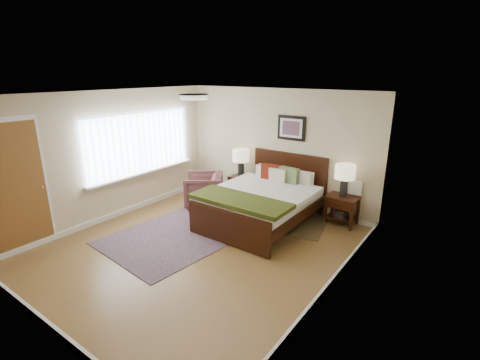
% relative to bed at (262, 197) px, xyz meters
% --- Properties ---
extents(floor, '(5.00, 5.00, 0.00)m').
position_rel_bed_xyz_m(floor, '(-0.35, -1.42, -0.55)').
color(floor, brown).
rests_on(floor, ground).
extents(back_wall, '(4.50, 0.04, 2.50)m').
position_rel_bed_xyz_m(back_wall, '(-0.35, 1.08, 0.70)').
color(back_wall, '#C0B28B').
rests_on(back_wall, ground).
extents(front_wall, '(4.50, 0.04, 2.50)m').
position_rel_bed_xyz_m(front_wall, '(-0.35, -3.92, 0.70)').
color(front_wall, '#C0B28B').
rests_on(front_wall, ground).
extents(left_wall, '(0.04, 5.00, 2.50)m').
position_rel_bed_xyz_m(left_wall, '(-2.60, -1.42, 0.70)').
color(left_wall, '#C0B28B').
rests_on(left_wall, ground).
extents(right_wall, '(0.04, 5.00, 2.50)m').
position_rel_bed_xyz_m(right_wall, '(1.90, -1.42, 0.70)').
color(right_wall, '#C0B28B').
rests_on(right_wall, ground).
extents(ceiling, '(4.50, 5.00, 0.02)m').
position_rel_bed_xyz_m(ceiling, '(-0.35, -1.42, 1.95)').
color(ceiling, white).
rests_on(ceiling, back_wall).
extents(window, '(0.11, 2.72, 1.32)m').
position_rel_bed_xyz_m(window, '(-2.55, -0.72, 0.83)').
color(window, silver).
rests_on(window, left_wall).
extents(door, '(0.06, 1.00, 2.18)m').
position_rel_bed_xyz_m(door, '(-2.58, -3.17, 0.53)').
color(door, silver).
rests_on(door, ground).
extents(ceil_fixture, '(0.44, 0.44, 0.08)m').
position_rel_bed_xyz_m(ceil_fixture, '(-0.35, -1.42, 1.92)').
color(ceil_fixture, white).
rests_on(ceil_fixture, ceiling).
extents(bed, '(1.81, 2.20, 1.18)m').
position_rel_bed_xyz_m(bed, '(0.00, 0.00, 0.00)').
color(bed, black).
rests_on(bed, ground).
extents(wall_art, '(0.62, 0.05, 0.50)m').
position_rel_bed_xyz_m(wall_art, '(0.00, 1.05, 1.17)').
color(wall_art, black).
rests_on(wall_art, back_wall).
extents(nightstand_left, '(0.46, 0.41, 0.54)m').
position_rel_bed_xyz_m(nightstand_left, '(-1.12, 0.83, -0.12)').
color(nightstand_left, black).
rests_on(nightstand_left, ground).
extents(nightstand_right, '(0.57, 0.43, 0.57)m').
position_rel_bed_xyz_m(nightstand_right, '(1.26, 0.84, -0.20)').
color(nightstand_right, black).
rests_on(nightstand_right, ground).
extents(lamp_left, '(0.37, 0.37, 0.61)m').
position_rel_bed_xyz_m(lamp_left, '(-1.12, 0.85, 0.44)').
color(lamp_left, black).
rests_on(lamp_left, nightstand_left).
extents(lamp_right, '(0.37, 0.37, 0.61)m').
position_rel_bed_xyz_m(lamp_right, '(1.26, 0.85, 0.46)').
color(lamp_right, black).
rests_on(lamp_right, nightstand_right).
extents(armchair, '(1.10, 1.10, 0.73)m').
position_rel_bed_xyz_m(armchair, '(-1.52, 0.03, -0.18)').
color(armchair, brown).
rests_on(armchair, ground).
extents(rug_persian, '(2.12, 2.81, 0.01)m').
position_rel_bed_xyz_m(rug_persian, '(-0.93, -1.25, -0.54)').
color(rug_persian, '#0C103D').
rests_on(rug_persian, ground).
extents(rug_navy, '(0.99, 1.28, 0.01)m').
position_rel_bed_xyz_m(rug_navy, '(0.71, 0.38, -0.54)').
color(rug_navy, black).
rests_on(rug_navy, ground).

